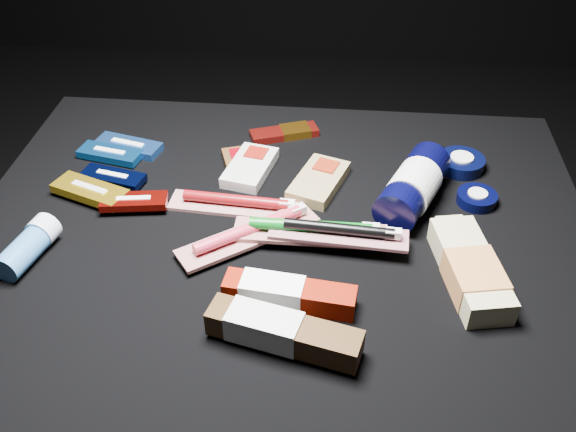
# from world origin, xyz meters

# --- Properties ---
(ground) EXTENTS (3.00, 3.00, 0.00)m
(ground) POSITION_xyz_m (0.00, 0.00, 0.00)
(ground) COLOR black
(ground) RESTS_ON ground
(cloth_table) EXTENTS (0.98, 0.78, 0.40)m
(cloth_table) POSITION_xyz_m (0.00, 0.00, 0.20)
(cloth_table) COLOR black
(cloth_table) RESTS_ON ground
(luna_bar_0) EXTENTS (0.13, 0.08, 0.02)m
(luna_bar_0) POSITION_xyz_m (-0.30, 0.20, 0.41)
(luna_bar_0) COLOR #2354A4
(luna_bar_0) RESTS_ON cloth_table
(luna_bar_1) EXTENTS (0.12, 0.07, 0.01)m
(luna_bar_1) POSITION_xyz_m (-0.32, 0.17, 0.41)
(luna_bar_1) COLOR #104E92
(luna_bar_1) RESTS_ON cloth_table
(luna_bar_2) EXTENTS (0.12, 0.06, 0.01)m
(luna_bar_2) POSITION_xyz_m (-0.29, 0.10, 0.41)
(luna_bar_2) COLOR black
(luna_bar_2) RESTS_ON cloth_table
(luna_bar_3) EXTENTS (0.14, 0.09, 0.02)m
(luna_bar_3) POSITION_xyz_m (-0.32, 0.05, 0.42)
(luna_bar_3) COLOR gold
(luna_bar_3) RESTS_ON cloth_table
(luna_bar_4) EXTENTS (0.11, 0.05, 0.01)m
(luna_bar_4) POSITION_xyz_m (-0.24, 0.03, 0.42)
(luna_bar_4) COLOR #710C07
(luna_bar_4) RESTS_ON cloth_table
(clif_bar_0) EXTENTS (0.08, 0.11, 0.02)m
(clif_bar_0) POSITION_xyz_m (-0.08, 0.16, 0.41)
(clif_bar_0) COLOR #4D2E13
(clif_bar_0) RESTS_ON cloth_table
(clif_bar_1) EXTENTS (0.09, 0.13, 0.02)m
(clif_bar_1) POSITION_xyz_m (-0.06, 0.16, 0.41)
(clif_bar_1) COLOR silver
(clif_bar_1) RESTS_ON cloth_table
(clif_bar_2) EXTENTS (0.11, 0.14, 0.02)m
(clif_bar_2) POSITION_xyz_m (0.06, 0.13, 0.41)
(clif_bar_2) COLOR #988450
(clif_bar_2) RESTS_ON cloth_table
(power_bar) EXTENTS (0.13, 0.08, 0.02)m
(power_bar) POSITION_xyz_m (-0.01, 0.28, 0.41)
(power_bar) COLOR maroon
(power_bar) RESTS_ON cloth_table
(lotion_bottle) EXTENTS (0.13, 0.22, 0.07)m
(lotion_bottle) POSITION_xyz_m (0.21, 0.09, 0.44)
(lotion_bottle) COLOR black
(lotion_bottle) RESTS_ON cloth_table
(cream_tin_upper) EXTENTS (0.08, 0.08, 0.03)m
(cream_tin_upper) POSITION_xyz_m (0.30, 0.20, 0.41)
(cream_tin_upper) COLOR black
(cream_tin_upper) RESTS_ON cloth_table
(cream_tin_lower) EXTENTS (0.07, 0.07, 0.02)m
(cream_tin_lower) POSITION_xyz_m (0.32, 0.10, 0.41)
(cream_tin_lower) COLOR black
(cream_tin_lower) RESTS_ON cloth_table
(bodywash_bottle) EXTENTS (0.10, 0.20, 0.04)m
(bodywash_bottle) POSITION_xyz_m (0.28, -0.09, 0.42)
(bodywash_bottle) COLOR #CDC089
(bodywash_bottle) RESTS_ON cloth_table
(deodorant_stick) EXTENTS (0.07, 0.11, 0.05)m
(deodorant_stick) POSITION_xyz_m (-0.36, -0.10, 0.42)
(deodorant_stick) COLOR teal
(deodorant_stick) RESTS_ON cloth_table
(toothbrush_pack_0) EXTENTS (0.22, 0.07, 0.02)m
(toothbrush_pack_0) POSITION_xyz_m (-0.07, 0.05, 0.41)
(toothbrush_pack_0) COLOR beige
(toothbrush_pack_0) RESTS_ON cloth_table
(toothbrush_pack_1) EXTENTS (0.21, 0.18, 0.03)m
(toothbrush_pack_1) POSITION_xyz_m (-0.04, -0.03, 0.42)
(toothbrush_pack_1) COLOR #A89F9C
(toothbrush_pack_1) RESTS_ON cloth_table
(toothbrush_pack_2) EXTENTS (0.23, 0.05, 0.03)m
(toothbrush_pack_2) POSITION_xyz_m (0.06, -0.02, 0.42)
(toothbrush_pack_2) COLOR #ABA39F
(toothbrush_pack_2) RESTS_ON cloth_table
(toothbrush_pack_3) EXTENTS (0.21, 0.06, 0.02)m
(toothbrush_pack_3) POSITION_xyz_m (0.10, -0.03, 0.43)
(toothbrush_pack_3) COLOR #A49B98
(toothbrush_pack_3) RESTS_ON cloth_table
(toothpaste_carton_red) EXTENTS (0.18, 0.06, 0.04)m
(toothpaste_carton_red) POSITION_xyz_m (0.02, -0.15, 0.42)
(toothpaste_carton_red) COLOR #740E00
(toothpaste_carton_red) RESTS_ON cloth_table
(toothpaste_carton_green) EXTENTS (0.20, 0.09, 0.04)m
(toothpaste_carton_green) POSITION_xyz_m (0.02, -0.23, 0.42)
(toothpaste_carton_green) COLOR #3A220C
(toothpaste_carton_green) RESTS_ON cloth_table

